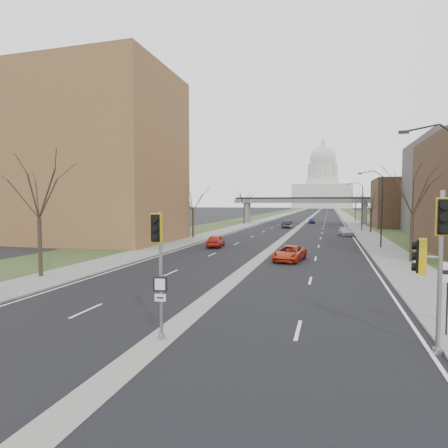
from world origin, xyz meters
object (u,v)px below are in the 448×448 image
at_px(signal_pole_right, 434,248).
at_px(car_right_mid, 346,232).
at_px(car_right_far, 312,221).
at_px(car_left_near, 216,241).
at_px(car_right_near, 290,253).
at_px(car_left_far, 287,224).
at_px(signal_pole_median, 158,252).
at_px(speed_limit_sign, 448,285).

height_order(signal_pole_right, car_right_mid, signal_pole_right).
relative_size(signal_pole_right, car_right_far, 1.52).
height_order(car_left_near, car_right_near, car_left_near).
distance_m(car_left_near, car_right_mid, 24.63).
bearing_deg(signal_pole_right, car_right_near, 118.69).
xyz_separation_m(car_left_far, car_right_far, (4.00, 18.35, -0.11)).
xyz_separation_m(car_left_near, car_right_mid, (15.25, 19.33, -0.06)).
xyz_separation_m(signal_pole_median, car_right_far, (1.91, 81.89, -2.75)).
height_order(signal_pole_median, car_right_far, signal_pole_median).
relative_size(car_right_near, car_right_far, 1.31).
height_order(speed_limit_sign, car_right_far, speed_limit_sign).
height_order(speed_limit_sign, car_left_near, speed_limit_sign).
bearing_deg(car_right_near, car_left_near, 147.06).
xyz_separation_m(signal_pole_right, car_right_mid, (-0.88, 46.95, -3.02)).
height_order(speed_limit_sign, car_right_near, speed_limit_sign).
relative_size(car_left_near, car_right_far, 1.15).
xyz_separation_m(signal_pole_median, signal_pole_right, (9.47, 1.36, 0.30)).
bearing_deg(speed_limit_sign, car_left_near, 135.51).
xyz_separation_m(signal_pole_right, car_right_near, (-6.76, 19.49, -3.01)).
bearing_deg(car_right_far, car_right_near, -94.74).
distance_m(speed_limit_sign, car_left_far, 61.46).
xyz_separation_m(car_left_near, car_right_near, (9.38, -8.13, -0.05)).
relative_size(signal_pole_median, car_right_mid, 1.07).
bearing_deg(car_left_near, car_right_far, -105.97).
relative_size(signal_pole_right, car_left_far, 1.25).
distance_m(signal_pole_right, car_left_near, 32.12).
bearing_deg(car_right_far, car_left_far, -107.79).
relative_size(car_left_near, car_right_near, 0.88).
xyz_separation_m(signal_pole_median, car_right_near, (2.71, 20.85, -2.71)).
bearing_deg(car_left_far, car_right_mid, 127.03).
relative_size(car_left_far, car_right_far, 1.22).
bearing_deg(car_right_near, speed_limit_sign, -58.05).
distance_m(car_left_far, car_right_near, 42.96).
distance_m(car_left_near, car_right_far, 53.60).
xyz_separation_m(car_left_far, car_right_near, (4.80, -42.69, -0.07)).
xyz_separation_m(signal_pole_right, car_left_far, (-11.56, 62.18, -2.94)).
relative_size(signal_pole_right, car_left_near, 1.32).
relative_size(speed_limit_sign, car_right_near, 0.58).
bearing_deg(car_right_mid, car_left_near, -136.14).
xyz_separation_m(car_left_near, car_left_far, (4.57, 34.56, 0.02)).
bearing_deg(signal_pole_median, car_left_near, 95.24).
bearing_deg(signal_pole_right, car_left_near, 129.86).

